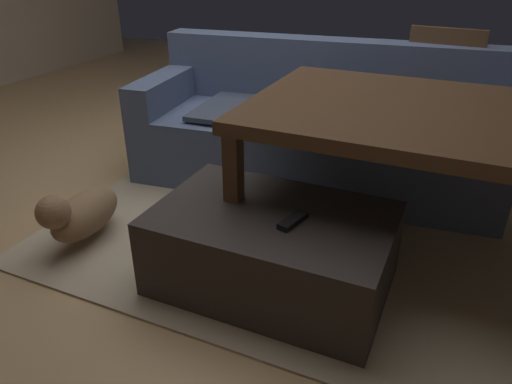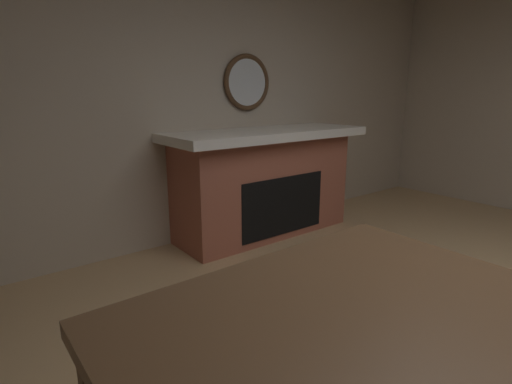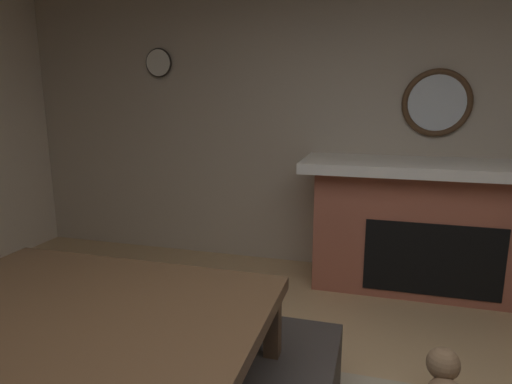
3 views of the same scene
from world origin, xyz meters
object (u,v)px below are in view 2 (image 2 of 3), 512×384
object	(u,v)px
fireplace	(265,182)
round_wall_mirror	(247,82)
ottoman_coffee_table	(327,338)
small_dog	(417,278)
tv_remote	(308,306)
dining_table	(356,337)

from	to	relation	value
fireplace	round_wall_mirror	bearing A→B (deg)	-90.00
ottoman_coffee_table	small_dog	world-z (taller)	ottoman_coffee_table
round_wall_mirror	ottoman_coffee_table	distance (m)	2.68
tv_remote	small_dog	distance (m)	1.12
fireplace	tv_remote	world-z (taller)	fireplace
ottoman_coffee_table	dining_table	distance (m)	0.84
tv_remote	small_dog	world-z (taller)	tv_remote
round_wall_mirror	tv_remote	xyz separation A→B (m)	(1.16, 2.04, -1.11)
dining_table	round_wall_mirror	bearing A→B (deg)	-120.45
dining_table	tv_remote	bearing A→B (deg)	-123.06
fireplace	ottoman_coffee_table	distance (m)	2.11
round_wall_mirror	small_dog	xyz separation A→B (m)	(0.06, 1.99, -1.32)
fireplace	ottoman_coffee_table	size ratio (longest dim) A/B	2.05
small_dog	round_wall_mirror	bearing A→B (deg)	-91.72
fireplace	dining_table	size ratio (longest dim) A/B	1.40
ottoman_coffee_table	tv_remote	distance (m)	0.23
ottoman_coffee_table	small_dog	size ratio (longest dim) A/B	1.94
dining_table	small_dog	distance (m)	1.66
tv_remote	dining_table	distance (m)	0.72
round_wall_mirror	tv_remote	distance (m)	2.60
fireplace	dining_table	world-z (taller)	fireplace
round_wall_mirror	dining_table	xyz separation A→B (m)	(1.53, 2.60, -0.83)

